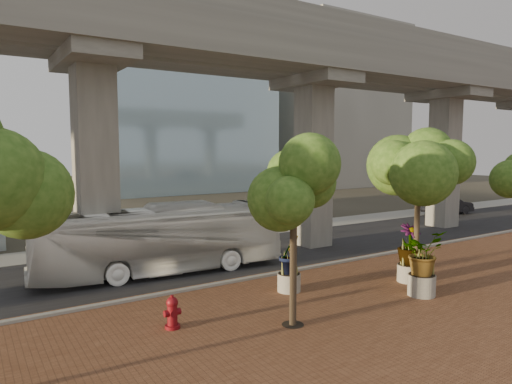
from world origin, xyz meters
TOP-DOWN VIEW (x-y plane):
  - ground at (0.00, 0.00)m, footprint 160.00×160.00m
  - brick_plaza at (0.00, -8.00)m, footprint 70.00×13.00m
  - asphalt_road at (0.00, 2.00)m, footprint 90.00×8.00m
  - curb_strip at (0.00, -2.00)m, footprint 70.00×0.25m
  - far_sidewalk at (0.00, 7.50)m, footprint 90.00×3.00m
  - transit_viaduct at (0.00, 2.00)m, footprint 72.00×5.60m
  - midrise_block at (38.00, 36.00)m, footprint 18.00×16.00m
  - transit_bus at (-3.49, 1.09)m, footprint 11.14×3.56m
  - parked_car at (23.54, 5.39)m, footprint 4.82×2.15m
  - fire_hydrant at (-5.55, -5.18)m, footprint 0.52×0.47m
  - planter_front at (3.58, -7.30)m, footprint 2.26×2.26m
  - planter_right at (4.63, -5.85)m, footprint 2.26×2.26m
  - planter_left at (-0.32, -4.20)m, footprint 2.00×2.00m
  - street_tree_near_west at (-2.25, -6.98)m, footprint 3.32×3.32m
  - street_tree_near_east at (4.66, -6.17)m, footprint 4.21×4.21m
  - streetlamp_east at (9.12, 5.78)m, footprint 0.39×1.14m

SIDE VIEW (x-z plane):
  - ground at x=0.00m, z-range 0.00..0.00m
  - asphalt_road at x=0.00m, z-range 0.00..0.04m
  - brick_plaza at x=0.00m, z-range 0.00..0.06m
  - far_sidewalk at x=0.00m, z-range 0.00..0.06m
  - curb_strip at x=0.00m, z-range 0.00..0.16m
  - fire_hydrant at x=-5.55m, z-range 0.04..1.08m
  - parked_car at x=23.54m, z-range 0.00..1.53m
  - planter_left at x=-0.32m, z-range 0.30..2.50m
  - planter_right at x=4.63m, z-range 0.32..2.73m
  - transit_bus at x=-3.49m, z-range 0.00..3.05m
  - planter_front at x=3.58m, z-range 0.33..2.82m
  - street_tree_near_west at x=-2.25m, z-range 1.50..7.45m
  - street_tree_near_east at x=4.66m, z-range 1.35..7.81m
  - streetlamp_east at x=9.12m, z-range 0.66..8.54m
  - transit_viaduct at x=0.00m, z-range 1.09..13.49m
  - midrise_block at x=38.00m, z-range 0.00..24.00m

